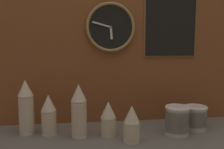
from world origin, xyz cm
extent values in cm
cube|color=slate|center=(0.00, 0.00, -2.00)|extent=(160.00, 56.00, 4.00)
cube|color=brown|center=(0.00, 26.50, 52.50)|extent=(160.00, 3.00, 105.00)
cone|color=beige|center=(-25.26, 0.20, 4.79)|extent=(8.87, 8.87, 9.57)
cone|color=beige|center=(-25.26, 0.20, 6.52)|extent=(8.87, 8.87, 9.57)
cone|color=beige|center=(-25.26, 0.20, 8.25)|extent=(8.87, 8.87, 9.57)
cone|color=beige|center=(-25.26, 0.20, 9.97)|extent=(8.87, 8.87, 9.57)
cone|color=beige|center=(-25.26, 0.20, 11.70)|extent=(8.87, 8.87, 9.57)
cone|color=beige|center=(-25.26, 0.20, 13.43)|extent=(8.87, 8.87, 9.57)
cone|color=beige|center=(-25.26, 0.20, 15.16)|extent=(8.87, 8.87, 9.57)
cone|color=beige|center=(-25.26, 0.20, 16.89)|extent=(8.87, 8.87, 9.57)
cone|color=beige|center=(-25.26, 0.20, 18.62)|extent=(8.87, 8.87, 9.57)
cone|color=beige|center=(-25.26, 0.20, 20.35)|extent=(8.87, 8.87, 9.57)
cone|color=beige|center=(-25.26, 0.20, 22.08)|extent=(8.87, 8.87, 9.57)
cone|color=beige|center=(-25.26, 0.20, 23.81)|extent=(8.87, 8.87, 9.57)
cone|color=beige|center=(-25.26, 0.20, 25.54)|extent=(8.87, 8.87, 9.57)
cone|color=beige|center=(-56.11, 9.22, 4.79)|extent=(8.87, 8.87, 9.57)
cone|color=beige|center=(-56.11, 9.22, 6.52)|extent=(8.87, 8.87, 9.57)
cone|color=beige|center=(-56.11, 9.22, 8.25)|extent=(8.87, 8.87, 9.57)
cone|color=beige|center=(-56.11, 9.22, 9.97)|extent=(8.87, 8.87, 9.57)
cone|color=beige|center=(-56.11, 9.22, 11.70)|extent=(8.87, 8.87, 9.57)
cone|color=beige|center=(-56.11, 9.22, 13.43)|extent=(8.87, 8.87, 9.57)
cone|color=beige|center=(-56.11, 9.22, 15.16)|extent=(8.87, 8.87, 9.57)
cone|color=beige|center=(-56.11, 9.22, 16.89)|extent=(8.87, 8.87, 9.57)
cone|color=beige|center=(-56.11, 9.22, 18.62)|extent=(8.87, 8.87, 9.57)
cone|color=beige|center=(-56.11, 9.22, 20.35)|extent=(8.87, 8.87, 9.57)
cone|color=beige|center=(-56.11, 9.22, 22.08)|extent=(8.87, 8.87, 9.57)
cone|color=beige|center=(-56.11, 9.22, 23.81)|extent=(8.87, 8.87, 9.57)
cone|color=beige|center=(-56.11, 9.22, 25.54)|extent=(8.87, 8.87, 9.57)
cone|color=beige|center=(-56.11, 9.22, 27.27)|extent=(8.87, 8.87, 9.57)
cone|color=beige|center=(-8.55, 0.47, 4.79)|extent=(8.87, 8.87, 9.57)
cone|color=beige|center=(-8.55, 0.47, 6.52)|extent=(8.87, 8.87, 9.57)
cone|color=beige|center=(-8.55, 0.47, 8.25)|extent=(8.87, 8.87, 9.57)
cone|color=beige|center=(-8.55, 0.47, 9.97)|extent=(8.87, 8.87, 9.57)
cone|color=beige|center=(-8.55, 0.47, 11.70)|extent=(8.87, 8.87, 9.57)
cone|color=beige|center=(-8.55, 0.47, 13.43)|extent=(8.87, 8.87, 9.57)
cone|color=beige|center=(-8.55, 0.47, 15.16)|extent=(8.87, 8.87, 9.57)
cone|color=beige|center=(-42.90, 6.40, 4.79)|extent=(8.87, 8.87, 9.57)
cone|color=beige|center=(-42.90, 6.40, 6.52)|extent=(8.87, 8.87, 9.57)
cone|color=beige|center=(-42.90, 6.40, 8.25)|extent=(8.87, 8.87, 9.57)
cone|color=beige|center=(-42.90, 6.40, 9.97)|extent=(8.87, 8.87, 9.57)
cone|color=beige|center=(-42.90, 6.40, 11.70)|extent=(8.87, 8.87, 9.57)
cone|color=beige|center=(-42.90, 6.40, 13.43)|extent=(8.87, 8.87, 9.57)
cone|color=beige|center=(-42.90, 6.40, 15.16)|extent=(8.87, 8.87, 9.57)
cone|color=beige|center=(-42.90, 6.40, 16.89)|extent=(8.87, 8.87, 9.57)
cone|color=beige|center=(-42.90, 6.40, 18.62)|extent=(8.87, 8.87, 9.57)
cone|color=beige|center=(3.00, -10.48, 4.79)|extent=(8.87, 8.87, 9.57)
cone|color=beige|center=(3.00, -10.48, 6.52)|extent=(8.87, 8.87, 9.57)
cone|color=beige|center=(3.00, -10.48, 8.25)|extent=(8.87, 8.87, 9.57)
cone|color=beige|center=(3.00, -10.48, 9.97)|extent=(8.87, 8.87, 9.57)
cone|color=beige|center=(3.00, -10.48, 11.70)|extent=(8.87, 8.87, 9.57)
cone|color=beige|center=(3.00, -10.48, 13.43)|extent=(8.87, 8.87, 9.57)
cone|color=beige|center=(3.00, -10.48, 15.16)|extent=(8.87, 8.87, 9.57)
cylinder|color=beige|center=(46.44, 3.74, 2.46)|extent=(13.49, 13.49, 4.93)
cylinder|color=beige|center=(46.44, 3.74, 4.85)|extent=(13.49, 13.49, 4.93)
cylinder|color=beige|center=(46.44, 3.74, 7.24)|extent=(13.49, 13.49, 4.93)
cylinder|color=beige|center=(46.44, 3.74, 9.64)|extent=(13.49, 13.49, 4.93)
cylinder|color=beige|center=(46.44, 3.74, 12.03)|extent=(13.49, 13.49, 4.93)
torus|color=white|center=(46.44, 3.74, 13.75)|extent=(14.19, 14.19, 1.77)
cylinder|color=beige|center=(31.26, -4.08, 2.46)|extent=(13.49, 13.49, 4.93)
cylinder|color=beige|center=(31.26, -4.08, 4.85)|extent=(13.49, 13.49, 4.93)
cylinder|color=beige|center=(31.26, -4.08, 7.24)|extent=(13.49, 13.49, 4.93)
cylinder|color=beige|center=(31.26, -4.08, 9.64)|extent=(13.49, 13.49, 4.93)
cylinder|color=beige|center=(31.26, -4.08, 12.03)|extent=(13.49, 13.49, 4.93)
cylinder|color=beige|center=(31.26, -4.08, 14.42)|extent=(13.49, 13.49, 4.93)
torus|color=white|center=(31.26, -4.08, 16.14)|extent=(14.19, 14.19, 1.77)
cylinder|color=black|center=(-4.34, 23.90, 63.61)|extent=(31.43, 1.80, 31.43)
torus|color=#AD894C|center=(-4.34, 23.09, 63.61)|extent=(32.16, 1.98, 32.16)
cube|color=white|center=(-4.05, 22.60, 59.69)|extent=(1.99, 0.60, 7.94)
cube|color=white|center=(-10.26, 22.60, 65.20)|extent=(12.10, 0.60, 4.14)
cylinder|color=white|center=(-4.34, 22.60, 63.61)|extent=(1.57, 0.60, 1.57)
cube|color=olive|center=(36.48, 24.62, 64.99)|extent=(36.81, 0.60, 42.57)
cube|color=black|center=(36.48, 24.20, 64.99)|extent=(34.41, 1.20, 40.17)
camera|label=1|loc=(-23.02, -131.72, 51.47)|focal=38.00mm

